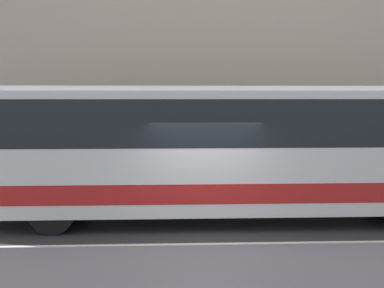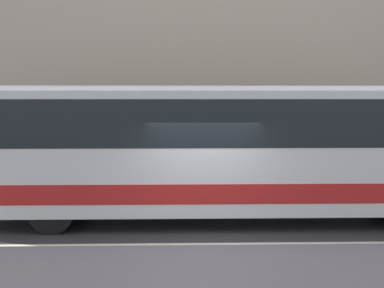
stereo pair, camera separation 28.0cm
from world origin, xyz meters
TOP-DOWN VIEW (x-y plane):
  - ground_plane at (0.00, 0.00)m, footprint 60.00×60.00m
  - sidewalk at (0.00, 5.49)m, footprint 60.00×2.98m
  - lane_stripe at (0.00, 0.00)m, footprint 54.00×0.14m
  - transit_bus at (0.44, 2.08)m, footprint 12.51×2.56m
  - pedestrian_waiting at (-2.50, 5.91)m, footprint 0.36×0.36m

SIDE VIEW (x-z plane):
  - ground_plane at x=0.00m, z-range 0.00..0.00m
  - lane_stripe at x=0.00m, z-range 0.00..0.01m
  - sidewalk at x=0.00m, z-range 0.00..0.13m
  - pedestrian_waiting at x=-2.50m, z-range 0.07..1.74m
  - transit_bus at x=0.44m, z-range 0.21..3.52m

